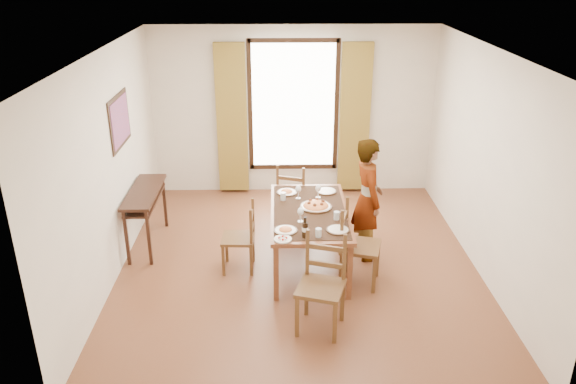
{
  "coord_description": "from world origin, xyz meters",
  "views": [
    {
      "loc": [
        -0.27,
        -6.26,
        3.69
      ],
      "look_at": [
        -0.13,
        0.04,
        1.0
      ],
      "focal_mm": 35.0,
      "sensor_mm": 36.0,
      "label": 1
    }
  ],
  "objects_px": {
    "man": "(368,199)",
    "pasta_platter": "(316,204)",
    "dining_table": "(309,215)",
    "console_table": "(145,198)"
  },
  "relations": [
    {
      "from": "dining_table",
      "to": "pasta_platter",
      "type": "height_order",
      "value": "pasta_platter"
    },
    {
      "from": "console_table",
      "to": "man",
      "type": "height_order",
      "value": "man"
    },
    {
      "from": "console_table",
      "to": "man",
      "type": "relative_size",
      "value": 0.75
    },
    {
      "from": "console_table",
      "to": "man",
      "type": "xyz_separation_m",
      "value": [
        2.91,
        -0.36,
        0.12
      ]
    },
    {
      "from": "man",
      "to": "dining_table",
      "type": "bearing_deg",
      "value": 97.74
    },
    {
      "from": "dining_table",
      "to": "man",
      "type": "bearing_deg",
      "value": 15.81
    },
    {
      "from": "console_table",
      "to": "dining_table",
      "type": "xyz_separation_m",
      "value": [
        2.16,
        -0.57,
        0.01
      ]
    },
    {
      "from": "pasta_platter",
      "to": "dining_table",
      "type": "bearing_deg",
      "value": -137.46
    },
    {
      "from": "man",
      "to": "pasta_platter",
      "type": "xyz_separation_m",
      "value": [
        -0.67,
        -0.14,
        0.0
      ]
    },
    {
      "from": "dining_table",
      "to": "man",
      "type": "distance_m",
      "value": 0.79
    }
  ]
}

